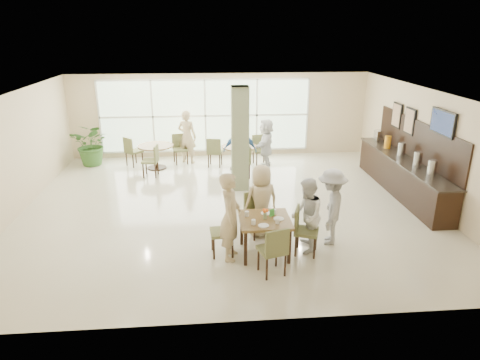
{
  "coord_description": "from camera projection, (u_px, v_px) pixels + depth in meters",
  "views": [
    {
      "loc": [
        -0.53,
        -9.87,
        4.22
      ],
      "look_at": [
        0.2,
        -1.2,
        1.1
      ],
      "focal_mm": 32.0,
      "sensor_mm": 36.0,
      "label": 1
    }
  ],
  "objects": [
    {
      "name": "column",
      "position": [
        240.0,
        139.0,
        11.41
      ],
      "size": [
        0.45,
        0.45,
        2.8
      ],
      "primitive_type": "cube",
      "color": "#6F7450",
      "rests_on": "ground"
    },
    {
      "name": "teen_far",
      "position": [
        261.0,
        201.0,
        8.98
      ],
      "size": [
        0.85,
        0.63,
        1.56
      ],
      "primitive_type": "imported",
      "rotation": [
        0.0,
        0.0,
        3.45
      ],
      "color": "#CBB387",
      "rests_on": "ground"
    },
    {
      "name": "adult_a",
      "position": [
        240.0,
        151.0,
        12.42
      ],
      "size": [
        1.03,
        0.65,
        1.66
      ],
      "primitive_type": "imported",
      "rotation": [
        0.0,
        0.0,
        -0.11
      ],
      "color": "#3E74BC",
      "rests_on": "ground"
    },
    {
      "name": "teen_right",
      "position": [
        306.0,
        216.0,
        8.33
      ],
      "size": [
        0.68,
        0.81,
        1.51
      ],
      "primitive_type": "imported",
      "rotation": [
        0.0,
        0.0,
        -1.73
      ],
      "color": "white",
      "rests_on": "ground"
    },
    {
      "name": "teen_left",
      "position": [
        230.0,
        216.0,
        8.03
      ],
      "size": [
        0.52,
        0.69,
        1.72
      ],
      "primitive_type": "imported",
      "rotation": [
        0.0,
        0.0,
        1.4
      ],
      "color": "#CBB387",
      "rests_on": "ground"
    },
    {
      "name": "ground",
      "position": [
        228.0,
        205.0,
        10.73
      ],
      "size": [
        10.0,
        10.0,
        0.0
      ],
      "primitive_type": "plane",
      "color": "beige",
      "rests_on": "ground"
    },
    {
      "name": "main_table",
      "position": [
        265.0,
        223.0,
        8.23
      ],
      "size": [
        0.98,
        0.98,
        0.75
      ],
      "color": "brown",
      "rests_on": "ground"
    },
    {
      "name": "framed_art_a",
      "position": [
        410.0,
        121.0,
        11.43
      ],
      "size": [
        0.05,
        0.55,
        0.7
      ],
      "color": "black",
      "rests_on": "ground"
    },
    {
      "name": "adult_standing",
      "position": [
        187.0,
        137.0,
        13.85
      ],
      "size": [
        0.75,
        0.64,
        1.74
      ],
      "primitive_type": "imported",
      "rotation": [
        0.0,
        0.0,
        2.73
      ],
      "color": "#CBB387",
      "rests_on": "ground"
    },
    {
      "name": "chairs_table_right",
      "position": [
        239.0,
        154.0,
        13.33
      ],
      "size": [
        2.0,
        1.69,
        0.95
      ],
      "color": "olive",
      "rests_on": "ground"
    },
    {
      "name": "buffet_counter",
      "position": [
        403.0,
        173.0,
        11.38
      ],
      "size": [
        0.64,
        4.7,
        1.95
      ],
      "color": "black",
      "rests_on": "ground"
    },
    {
      "name": "round_table_left",
      "position": [
        156.0,
        150.0,
        13.38
      ],
      "size": [
        1.12,
        1.12,
        0.75
      ],
      "color": "brown",
      "rests_on": "ground"
    },
    {
      "name": "chairs_table_left",
      "position": [
        155.0,
        154.0,
        13.41
      ],
      "size": [
        2.07,
        1.76,
        0.95
      ],
      "color": "olive",
      "rests_on": "ground"
    },
    {
      "name": "room_shell",
      "position": [
        227.0,
        139.0,
        10.15
      ],
      "size": [
        10.0,
        10.0,
        10.0
      ],
      "color": "white",
      "rests_on": "ground"
    },
    {
      "name": "tabletop_clutter",
      "position": [
        266.0,
        216.0,
        8.17
      ],
      "size": [
        0.74,
        0.75,
        0.21
      ],
      "color": "white",
      "rests_on": "main_table"
    },
    {
      "name": "framed_art_b",
      "position": [
        397.0,
        115.0,
        12.18
      ],
      "size": [
        0.05,
        0.55,
        0.7
      ],
      "color": "black",
      "rests_on": "ground"
    },
    {
      "name": "teen_standing",
      "position": [
        331.0,
        207.0,
        8.64
      ],
      "size": [
        0.87,
        1.16,
        1.59
      ],
      "primitive_type": "imported",
      "rotation": [
        0.0,
        0.0,
        -1.87
      ],
      "color": "#AEAEB1",
      "rests_on": "ground"
    },
    {
      "name": "round_table_right",
      "position": [
        239.0,
        151.0,
        13.32
      ],
      "size": [
        1.1,
        1.1,
        0.75
      ],
      "color": "brown",
      "rests_on": "ground"
    },
    {
      "name": "wall_tv",
      "position": [
        443.0,
        123.0,
        9.83
      ],
      "size": [
        0.06,
        1.0,
        0.58
      ],
      "color": "black",
      "rests_on": "ground"
    },
    {
      "name": "adult_b",
      "position": [
        266.0,
        143.0,
        13.39
      ],
      "size": [
        0.98,
        1.56,
        1.56
      ],
      "primitive_type": "imported",
      "rotation": [
        0.0,
        0.0,
        -1.83
      ],
      "color": "white",
      "rests_on": "ground"
    },
    {
      "name": "window_bank",
      "position": [
        205.0,
        116.0,
        14.4
      ],
      "size": [
        7.0,
        0.04,
        7.0
      ],
      "color": "silver",
      "rests_on": "ground"
    },
    {
      "name": "chairs_main_table",
      "position": [
        264.0,
        231.0,
        8.31
      ],
      "size": [
        2.17,
        2.08,
        0.95
      ],
      "color": "olive",
      "rests_on": "ground"
    },
    {
      "name": "potted_plant",
      "position": [
        92.0,
        144.0,
        13.67
      ],
      "size": [
        1.51,
        1.51,
        1.37
      ],
      "primitive_type": "imported",
      "rotation": [
        0.0,
        0.0,
        -0.26
      ],
      "color": "#346227",
      "rests_on": "ground"
    }
  ]
}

